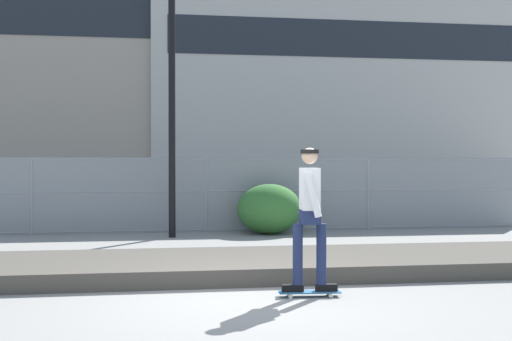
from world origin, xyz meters
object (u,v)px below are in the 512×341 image
skateboard (310,292)px  parked_car_mid (234,193)px  parked_car_far (454,192)px  shrub_left (269,209)px  skater (310,209)px  street_lamp (172,44)px  parked_car_near (6,195)px

skateboard → parked_car_mid: (0.21, 10.33, 0.78)m
parked_car_far → shrub_left: 6.97m
skater → parked_car_mid: 10.33m
street_lamp → parked_car_far: (8.56, 3.45, -3.61)m
parked_car_mid → skater: bearing=-91.2°
skater → parked_car_near: skater is taller
parked_car_far → shrub_left: (-6.22, -3.12, -0.23)m
parked_car_far → street_lamp: bearing=-158.1°
skateboard → street_lamp: bearing=103.4°
parked_car_mid → skateboard: bearing=-91.2°
parked_car_mid → shrub_left: (0.49, -3.17, -0.23)m
parked_car_far → skater: bearing=-124.0°
shrub_left → street_lamp: bearing=-172.2°
skateboard → street_lamp: 8.29m
street_lamp → shrub_left: 4.51m
street_lamp → parked_car_far: 9.91m
skater → parked_car_far: skater is taller
street_lamp → parked_car_mid: bearing=62.1°
parked_car_far → skateboard: bearing=-124.0°
parked_car_near → shrub_left: 7.42m
skater → parked_car_near: size_ratio=0.41×
street_lamp → shrub_left: size_ratio=4.61×
skateboard → skater: 1.08m
parked_car_far → shrub_left: bearing=-153.3°
skateboard → parked_car_far: bearing=56.0°
skateboard → parked_car_near: size_ratio=0.18×
street_lamp → parked_car_near: (-4.43, 3.35, -3.61)m
skateboard → shrub_left: (0.70, 7.16, 0.55)m
parked_car_near → parked_car_mid: (6.28, 0.14, 0.00)m
skater → shrub_left: (0.70, 7.16, -0.53)m
skateboard → parked_car_far: size_ratio=0.18×
skater → parked_car_far: (6.93, 10.28, -0.30)m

